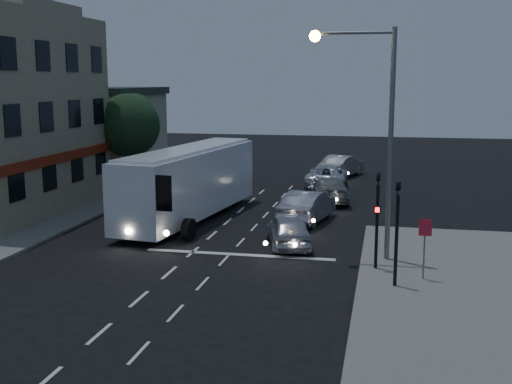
% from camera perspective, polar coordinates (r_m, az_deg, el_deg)
% --- Properties ---
extents(ground, '(120.00, 120.00, 0.00)m').
position_cam_1_polar(ground, '(25.42, -6.98, -6.49)').
color(ground, black).
extents(road_markings, '(8.00, 30.55, 0.01)m').
position_cam_1_polar(road_markings, '(28.13, -2.33, -4.80)').
color(road_markings, silver).
rests_on(road_markings, ground).
extents(tour_bus, '(4.11, 12.44, 3.74)m').
position_cam_1_polar(tour_bus, '(33.14, -5.92, 0.98)').
color(tour_bus, white).
rests_on(tour_bus, ground).
extents(car_suv, '(2.78, 4.49, 1.43)m').
position_cam_1_polar(car_suv, '(27.95, 2.91, -3.40)').
color(car_suv, silver).
rests_on(car_suv, ground).
extents(car_sedan_a, '(2.57, 5.13, 1.61)m').
position_cam_1_polar(car_sedan_a, '(32.74, 4.61, -1.27)').
color(car_sedan_a, '#9291A2').
rests_on(car_sedan_a, ground).
extents(car_sedan_b, '(2.88, 5.37, 1.48)m').
position_cam_1_polar(car_sedan_b, '(38.27, 6.58, 0.23)').
color(car_sedan_b, gray).
rests_on(car_sedan_b, ground).
extents(car_sedan_c, '(2.76, 5.73, 1.58)m').
position_cam_1_polar(car_sedan_c, '(43.14, 6.33, 1.40)').
color(car_sedan_c, silver).
rests_on(car_sedan_c, ground).
extents(car_extra, '(3.22, 5.23, 1.63)m').
position_cam_1_polar(car_extra, '(48.38, 7.66, 2.33)').
color(car_extra, '#9D9D9D').
rests_on(car_extra, ground).
extents(traffic_signal_main, '(0.25, 0.35, 4.10)m').
position_cam_1_polar(traffic_signal_main, '(24.33, 10.74, -1.47)').
color(traffic_signal_main, black).
rests_on(traffic_signal_main, sidewalk_near).
extents(traffic_signal_side, '(0.18, 0.15, 4.10)m').
position_cam_1_polar(traffic_signal_side, '(22.39, 12.44, -2.51)').
color(traffic_signal_side, black).
rests_on(traffic_signal_side, sidewalk_near).
extents(regulatory_sign, '(0.45, 0.12, 2.20)m').
position_cam_1_polar(regulatory_sign, '(23.56, 14.78, -4.05)').
color(regulatory_sign, slate).
rests_on(regulatory_sign, sidewalk_near).
extents(streetlight, '(3.32, 0.44, 9.00)m').
position_cam_1_polar(streetlight, '(25.33, 10.46, 6.55)').
color(streetlight, slate).
rests_on(streetlight, sidewalk_near).
extents(low_building_north, '(9.40, 9.40, 6.50)m').
position_cam_1_polar(low_building_north, '(48.25, -14.77, 5.14)').
color(low_building_north, tan).
rests_on(low_building_north, sidewalk_far).
extents(street_tree, '(4.00, 4.00, 6.20)m').
position_cam_1_polar(street_tree, '(41.45, -11.29, 6.08)').
color(street_tree, black).
rests_on(street_tree, sidewalk_far).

